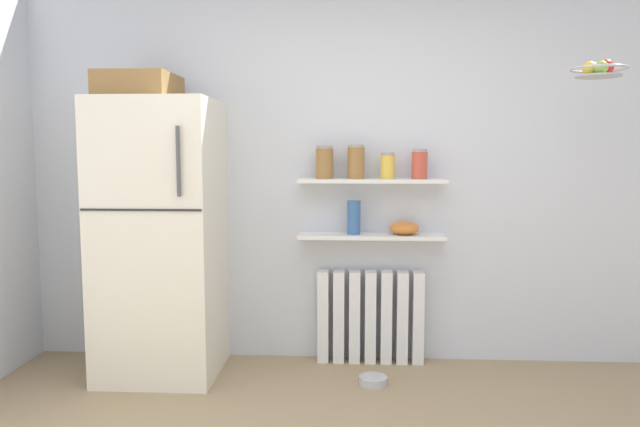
{
  "coord_description": "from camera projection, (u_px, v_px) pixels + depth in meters",
  "views": [
    {
      "loc": [
        0.02,
        -2.05,
        1.43
      ],
      "look_at": [
        -0.19,
        1.6,
        1.05
      ],
      "focal_mm": 33.51,
      "sensor_mm": 36.0,
      "label": 1
    }
  ],
  "objects": [
    {
      "name": "back_wall",
      "position": [
        351.0,
        171.0,
        4.08
      ],
      "size": [
        7.04,
        0.1,
        2.6
      ],
      "primitive_type": "cube",
      "color": "silver",
      "rests_on": "ground_plane"
    },
    {
      "name": "refrigerator",
      "position": [
        160.0,
        233.0,
        3.8
      ],
      "size": [
        0.73,
        0.72,
        1.91
      ],
      "color": "silver",
      "rests_on": "ground_plane"
    },
    {
      "name": "radiator",
      "position": [
        370.0,
        317.0,
        4.05
      ],
      "size": [
        0.72,
        0.12,
        0.63
      ],
      "color": "white",
      "rests_on": "ground_plane"
    },
    {
      "name": "wall_shelf_lower",
      "position": [
        371.0,
        236.0,
        3.96
      ],
      "size": [
        0.97,
        0.22,
        0.02
      ],
      "primitive_type": "cube",
      "color": "white"
    },
    {
      "name": "wall_shelf_upper",
      "position": [
        372.0,
        181.0,
        3.92
      ],
      "size": [
        0.97,
        0.22,
        0.02
      ],
      "primitive_type": "cube",
      "color": "white"
    },
    {
      "name": "storage_jar_0",
      "position": [
        325.0,
        162.0,
        3.93
      ],
      "size": [
        0.12,
        0.12,
        0.22
      ],
      "color": "olive",
      "rests_on": "wall_shelf_upper"
    },
    {
      "name": "storage_jar_1",
      "position": [
        356.0,
        162.0,
        3.92
      ],
      "size": [
        0.11,
        0.11,
        0.23
      ],
      "color": "olive",
      "rests_on": "wall_shelf_upper"
    },
    {
      "name": "storage_jar_2",
      "position": [
        388.0,
        166.0,
        3.91
      ],
      "size": [
        0.09,
        0.09,
        0.17
      ],
      "color": "yellow",
      "rests_on": "wall_shelf_upper"
    },
    {
      "name": "storage_jar_3",
      "position": [
        420.0,
        164.0,
        3.89
      ],
      "size": [
        0.1,
        0.1,
        0.2
      ],
      "color": "#C64C38",
      "rests_on": "wall_shelf_upper"
    },
    {
      "name": "vase",
      "position": [
        354.0,
        217.0,
        3.95
      ],
      "size": [
        0.09,
        0.09,
        0.22
      ],
      "primitive_type": "cylinder",
      "color": "#38609E",
      "rests_on": "wall_shelf_lower"
    },
    {
      "name": "shelf_bowl",
      "position": [
        404.0,
        228.0,
        3.94
      ],
      "size": [
        0.2,
        0.2,
        0.09
      ],
      "primitive_type": "ellipsoid",
      "color": "orange",
      "rests_on": "wall_shelf_lower"
    },
    {
      "name": "pet_food_bowl",
      "position": [
        373.0,
        381.0,
        3.67
      ],
      "size": [
        0.17,
        0.17,
        0.05
      ],
      "primitive_type": "cylinder",
      "color": "#B7B7BC",
      "rests_on": "ground_plane"
    },
    {
      "name": "hanging_fruit_basket",
      "position": [
        598.0,
        69.0,
        3.32
      ],
      "size": [
        0.3,
        0.3,
        0.1
      ],
      "color": "#B2B2B7"
    }
  ]
}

